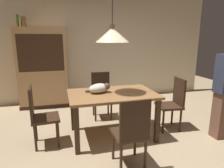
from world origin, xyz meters
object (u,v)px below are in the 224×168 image
Objects in this scene: chair_far_back at (101,93)px; pendant_lamp at (112,35)px; book_yellow_short at (21,23)px; cat_sleeping at (99,88)px; hutch_bookcase at (43,70)px; book_green_slim at (18,21)px; chair_right_side at (173,101)px; book_brown_thick at (24,22)px; chair_near_front at (131,131)px; dining_table at (112,99)px; chair_left_side at (40,114)px.

pendant_lamp is at bearing -90.24° from chair_far_back.
cat_sleeping is at bearing -53.00° from book_yellow_short.
book_green_slim is at bearing 179.80° from hutch_bookcase.
book_brown_thick is at bearing 144.19° from chair_right_side.
chair_near_front is at bearing -61.53° from book_brown_thick.
chair_near_front is 0.50× the size of hutch_bookcase.
chair_far_back is at bearing -31.85° from book_green_slim.
dining_table is 0.89m from chair_near_front.
pendant_lamp is (-0.00, 0.00, 1.01)m from dining_table.
chair_right_side is 1.36m from cat_sleeping.
hutch_bookcase reaches higher than chair_left_side.
hutch_bookcase is (-0.05, 1.89, 0.38)m from chair_left_side.
pendant_lamp is at bearing -57.93° from hutch_bookcase.
dining_table is 0.28m from cat_sleeping.
cat_sleeping is at bearing 176.59° from chair_right_side.
chair_far_back reaches higher than cat_sleeping.
chair_left_side is 2.28× the size of cat_sleeping.
dining_table is 5.38× the size of book_green_slim.
chair_near_front is (-1.13, -0.87, 0.00)m from chair_right_side.
chair_far_back is 1.60m from hutch_bookcase.
dining_table is 1.51× the size of chair_left_side.
chair_far_back is 1.00× the size of chair_near_front.
book_yellow_short is at bearing 127.00° from cat_sleeping.
dining_table is 2.82m from book_green_slim.
book_green_slim reaches higher than dining_table.
chair_far_back is (0.00, 0.88, -0.14)m from dining_table.
book_green_slim reaches higher than chair_far_back.
book_brown_thick reaches higher than hutch_bookcase.
dining_table is at bearing -49.39° from book_green_slim.
chair_right_side reaches higher than dining_table.
hutch_bookcase is 7.12× the size of book_green_slim.
chair_far_back is 0.50× the size of hutch_bookcase.
cat_sleeping is at bearing -104.00° from chair_far_back.
dining_table is at bearing -19.65° from cat_sleeping.
chair_far_back is 1.76m from chair_near_front.
chair_near_front is at bearing -66.83° from hutch_bookcase.
hutch_bookcase is at bearing 113.17° from chair_near_front.
book_brown_thick is (-1.50, 1.88, 0.30)m from pendant_lamp.
cat_sleeping is at bearing 160.35° from pendant_lamp.
chair_right_side and chair_near_front have the same top height.
dining_table is 1.08× the size of pendant_lamp.
chair_right_side is 1.61m from pendant_lamp.
chair_right_side is 1.42m from chair_near_front.
chair_right_side is 2.26m from chair_left_side.
hutch_bookcase is at bearing 139.67° from chair_far_back.
chair_far_back is 2.35m from book_yellow_short.
book_brown_thick reaches higher than book_yellow_short.
chair_left_side is 2.41m from book_yellow_short.
chair_left_side is 0.99m from cat_sleeping.
pendant_lamp is at bearing -51.56° from book_brown_thick.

